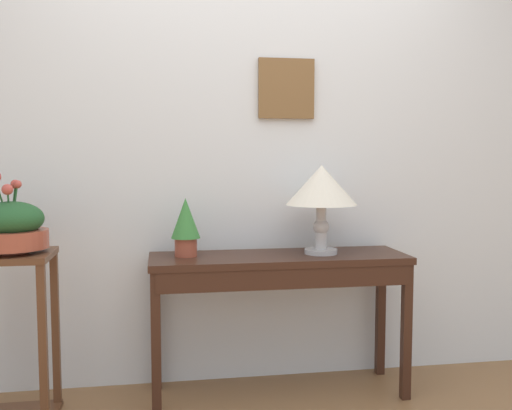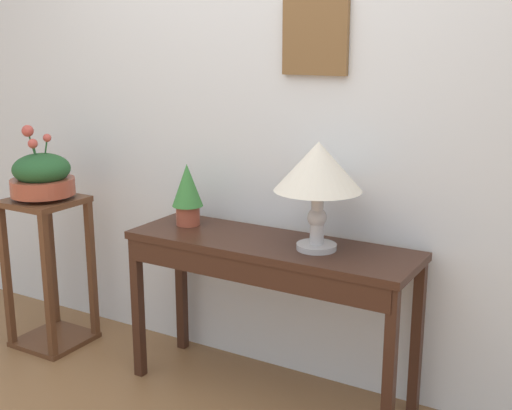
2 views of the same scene
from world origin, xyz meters
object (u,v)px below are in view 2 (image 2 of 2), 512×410
at_px(pedestal_stand_left, 50,272).
at_px(console_table, 267,265).
at_px(table_lamp, 318,171).
at_px(potted_plant_on_console, 187,192).
at_px(planter_bowl_wide, 42,176).

bearing_deg(pedestal_stand_left, console_table, 4.64).
bearing_deg(console_table, pedestal_stand_left, -175.36).
bearing_deg(table_lamp, console_table, -173.74).
relative_size(table_lamp, potted_plant_on_console, 1.55).
distance_m(potted_plant_on_console, pedestal_stand_left, 0.95).
bearing_deg(potted_plant_on_console, planter_bowl_wide, -168.19).
distance_m(console_table, planter_bowl_wide, 1.30).
height_order(potted_plant_on_console, pedestal_stand_left, potted_plant_on_console).
xyz_separation_m(table_lamp, pedestal_stand_left, (-1.49, -0.13, -0.68)).
height_order(table_lamp, potted_plant_on_console, table_lamp).
xyz_separation_m(console_table, pedestal_stand_left, (-1.27, -0.10, -0.24)).
relative_size(table_lamp, pedestal_stand_left, 0.57).
height_order(pedestal_stand_left, planter_bowl_wide, planter_bowl_wide).
height_order(console_table, table_lamp, table_lamp).
relative_size(table_lamp, planter_bowl_wide, 1.22).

